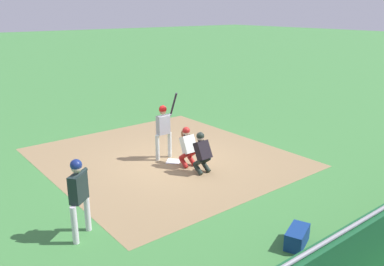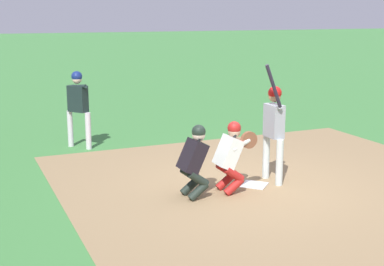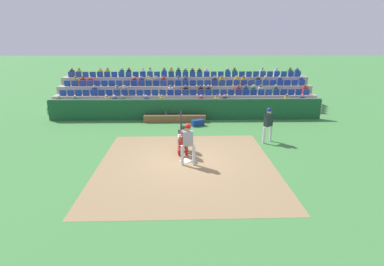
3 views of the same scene
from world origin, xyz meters
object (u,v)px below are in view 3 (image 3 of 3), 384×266
catcher_crouching (183,141)px  water_bottle_on_bench (166,113)px  home_plate_marker (186,161)px  equipment_duffel_bag (198,123)px  batter_at_plate (188,139)px  dugout_bench (175,119)px  on_deck_batter (268,121)px  home_plate_umpire (183,137)px

catcher_crouching → water_bottle_on_bench: 6.02m
home_plate_marker → equipment_duffel_bag: 5.52m
batter_at_plate → home_plate_marker: bearing=-80.3°
home_plate_marker → dugout_bench: (0.70, -6.38, 0.20)m
home_plate_marker → catcher_crouching: catcher_crouching is taller
water_bottle_on_bench → equipment_duffel_bag: bearing=153.1°
batter_at_plate → equipment_duffel_bag: size_ratio=3.07×
home_plate_marker → dugout_bench: bearing=-83.7°
home_plate_marker → batter_at_plate: bearing=99.7°
catcher_crouching → on_deck_batter: (-4.28, -1.82, 0.39)m
batter_at_plate → dugout_bench: 6.90m
home_plate_umpire → equipment_duffel_bag: 4.33m
water_bottle_on_bench → equipment_duffel_bag: size_ratio=0.30×
home_plate_marker → water_bottle_on_bench: size_ratio=1.98×
dugout_bench → batter_at_plate: bearing=96.5°
batter_at_plate → water_bottle_on_bench: size_ratio=10.12×
home_plate_umpire → on_deck_batter: size_ratio=0.71×
catcher_crouching → on_deck_batter: 4.67m
batter_at_plate → on_deck_batter: size_ratio=1.24×
dugout_bench → equipment_duffel_bag: dugout_bench is taller
equipment_duffel_bag → catcher_crouching: bearing=57.3°
home_plate_marker → water_bottle_on_bench: water_bottle_on_bench is taller
equipment_duffel_bag → on_deck_batter: size_ratio=0.40×
home_plate_marker → equipment_duffel_bag: (-0.72, -5.47, 0.17)m
home_plate_umpire → dugout_bench: 5.17m
batter_at_plate → catcher_crouching: batter_at_plate is taller
catcher_crouching → dugout_bench: 5.87m
batter_at_plate → water_bottle_on_bench: (1.33, -6.89, -0.58)m
catcher_crouching → equipment_duffel_bag: (-0.87, -4.91, -0.53)m
catcher_crouching → batter_at_plate: bearing=102.9°
home_plate_umpire → on_deck_batter: 4.45m
on_deck_batter → batter_at_plate: bearing=34.6°
home_plate_marker → equipment_duffel_bag: size_ratio=0.60×
home_plate_marker → water_bottle_on_bench: 6.61m
batter_at_plate → catcher_crouching: 1.08m
catcher_crouching → home_plate_umpire: 0.70m
home_plate_umpire → on_deck_batter: on_deck_batter is taller
water_bottle_on_bench → on_deck_batter: on_deck_batter is taller
dugout_bench → equipment_duffel_bag: (-1.42, 0.91, -0.03)m
catcher_crouching → home_plate_umpire: size_ratio=1.00×
catcher_crouching → dugout_bench: size_ratio=0.33×
on_deck_batter → equipment_duffel_bag: bearing=-42.2°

